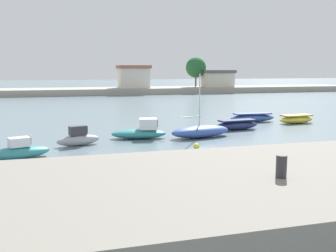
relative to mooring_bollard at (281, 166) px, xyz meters
The scene contains 13 objects.
ground_plane 7.58m from the mooring_bollard, 102.27° to the left, with size 400.00×400.00×0.00m, color slate.
seawall_embankment 2.24m from the mooring_bollard, 155.26° to the left, with size 62.05×7.92×2.34m, color gray.
mooring_bollard is the anchor object (origin of this frame).
moored_boat_1 17.81m from the mooring_bollard, 119.26° to the left, with size 4.10×2.60×1.35m.
moored_boat_2 19.59m from the mooring_bollard, 104.42° to the left, with size 3.35×1.82×1.43m.
moored_boat_3 20.60m from the mooring_bollard, 89.60° to the left, with size 4.62×2.52×1.61m.
moored_boat_4 20.38m from the mooring_bollard, 75.89° to the left, with size 5.55×2.91×5.14m.
moored_boat_5 24.60m from the mooring_bollard, 66.95° to the left, with size 4.45×1.84×0.93m.
moored_boat_6 30.30m from the mooring_bollard, 63.35° to the left, with size 5.03×1.53×0.94m.
moored_boat_7 30.44m from the mooring_bollard, 54.96° to the left, with size 4.11×1.84×0.88m.
mooring_buoy_1 11.23m from the mooring_bollard, 118.07° to the left, with size 0.41×0.41×0.41m, color white.
mooring_buoy_2 15.65m from the mooring_bollard, 79.04° to the left, with size 0.42×0.42×0.42m, color yellow.
distant_shoreline 79.33m from the mooring_bollard, 96.15° to the left, with size 137.08×11.38×8.71m.
Camera 1 is at (-4.75, -16.71, 5.48)m, focal length 41.68 mm.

